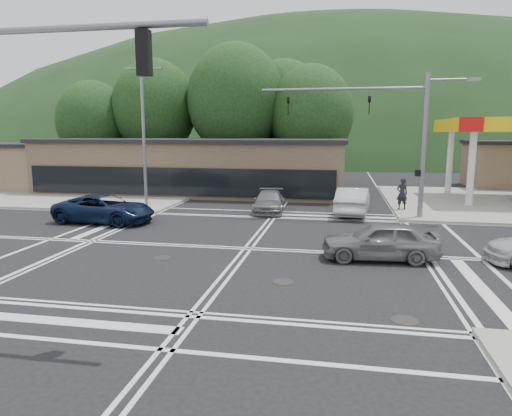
% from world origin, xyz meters
% --- Properties ---
extents(ground, '(120.00, 120.00, 0.00)m').
position_xyz_m(ground, '(0.00, 0.00, 0.00)').
color(ground, black).
rests_on(ground, ground).
extents(sidewalk_ne, '(16.00, 16.00, 0.15)m').
position_xyz_m(sidewalk_ne, '(15.00, 15.00, 0.07)').
color(sidewalk_ne, gray).
rests_on(sidewalk_ne, ground).
extents(sidewalk_nw, '(16.00, 16.00, 0.15)m').
position_xyz_m(sidewalk_nw, '(-15.00, 15.00, 0.07)').
color(sidewalk_nw, gray).
rests_on(sidewalk_nw, ground).
extents(commercial_row, '(24.00, 8.00, 4.00)m').
position_xyz_m(commercial_row, '(-8.00, 17.00, 2.00)').
color(commercial_row, brown).
rests_on(commercial_row, ground).
extents(commercial_nw, '(8.00, 7.00, 3.60)m').
position_xyz_m(commercial_nw, '(-24.00, 17.00, 1.80)').
color(commercial_nw, '#846B4F').
rests_on(commercial_nw, ground).
extents(hill_north, '(252.00, 126.00, 140.00)m').
position_xyz_m(hill_north, '(0.00, 90.00, 0.00)').
color(hill_north, '#1B3216').
rests_on(hill_north, ground).
extents(tree_n_a, '(8.00, 8.00, 11.75)m').
position_xyz_m(tree_n_a, '(-14.00, 24.00, 7.14)').
color(tree_n_a, '#382619').
rests_on(tree_n_a, ground).
extents(tree_n_b, '(9.00, 9.00, 12.98)m').
position_xyz_m(tree_n_b, '(-6.00, 24.00, 7.79)').
color(tree_n_b, '#382619').
rests_on(tree_n_b, ground).
extents(tree_n_c, '(7.60, 7.60, 10.87)m').
position_xyz_m(tree_n_c, '(1.00, 24.00, 6.49)').
color(tree_n_c, '#382619').
rests_on(tree_n_c, ground).
extents(tree_n_d, '(6.80, 6.80, 9.76)m').
position_xyz_m(tree_n_d, '(-20.00, 23.00, 5.84)').
color(tree_n_d, '#382619').
rests_on(tree_n_d, ground).
extents(tree_n_e, '(8.40, 8.40, 11.98)m').
position_xyz_m(tree_n_e, '(-2.00, 28.00, 7.14)').
color(tree_n_e, '#382619').
rests_on(tree_n_e, ground).
extents(streetlight_nw, '(2.50, 0.25, 9.00)m').
position_xyz_m(streetlight_nw, '(-8.44, 9.00, 5.05)').
color(streetlight_nw, slate).
rests_on(streetlight_nw, ground).
extents(signal_mast_ne, '(11.65, 0.30, 8.00)m').
position_xyz_m(signal_mast_ne, '(6.95, 8.20, 5.07)').
color(signal_mast_ne, slate).
rests_on(signal_mast_ne, ground).
extents(car_blue_west, '(5.63, 2.99, 1.51)m').
position_xyz_m(car_blue_west, '(-8.73, 4.12, 0.75)').
color(car_blue_west, '#0C1735').
rests_on(car_blue_west, ground).
extents(car_grey_center, '(4.50, 2.10, 1.49)m').
position_xyz_m(car_grey_center, '(5.30, -0.70, 0.75)').
color(car_grey_center, slate).
rests_on(car_grey_center, ground).
extents(car_queue_a, '(2.22, 5.10, 1.63)m').
position_xyz_m(car_queue_a, '(4.52, 9.00, 0.82)').
color(car_queue_a, silver).
rests_on(car_queue_a, ground).
extents(car_queue_b, '(2.29, 5.15, 1.72)m').
position_xyz_m(car_queue_b, '(1.00, 16.00, 0.86)').
color(car_queue_b, silver).
rests_on(car_queue_b, ground).
extents(car_northbound, '(2.16, 4.54, 1.28)m').
position_xyz_m(car_northbound, '(-0.50, 9.00, 0.64)').
color(car_northbound, slate).
rests_on(car_northbound, ground).
extents(pedestrian, '(0.80, 0.63, 1.93)m').
position_xyz_m(pedestrian, '(7.50, 10.56, 1.12)').
color(pedestrian, black).
rests_on(pedestrian, sidewalk_ne).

